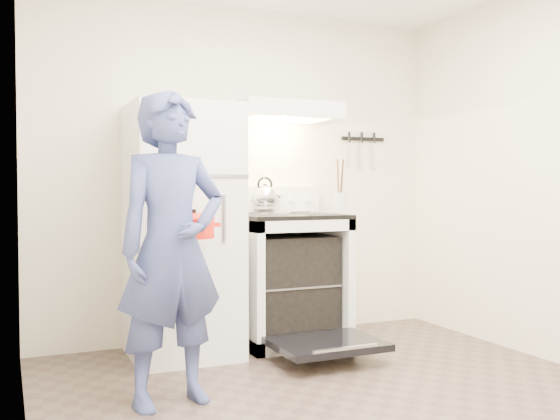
# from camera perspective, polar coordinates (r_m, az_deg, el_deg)

# --- Properties ---
(floor) EXTENTS (3.60, 3.60, 0.00)m
(floor) POSITION_cam_1_polar(r_m,az_deg,el_deg) (3.36, 8.07, -17.84)
(floor) COLOR #4E4237
(floor) RESTS_ON ground
(back_wall) EXTENTS (3.20, 0.02, 2.50)m
(back_wall) POSITION_cam_1_polar(r_m,az_deg,el_deg) (4.79, -3.33, 3.31)
(back_wall) COLOR beige
(back_wall) RESTS_ON ground
(refrigerator) EXTENTS (0.70, 0.70, 1.70)m
(refrigerator) POSITION_cam_1_polar(r_m,az_deg,el_deg) (4.29, -8.95, -1.91)
(refrigerator) COLOR white
(refrigerator) RESTS_ON floor
(stove_body) EXTENTS (0.76, 0.65, 0.92)m
(stove_body) POSITION_cam_1_polar(r_m,az_deg,el_deg) (4.63, 0.80, -6.46)
(stove_body) COLOR white
(stove_body) RESTS_ON floor
(cooktop) EXTENTS (0.76, 0.65, 0.03)m
(cooktop) POSITION_cam_1_polar(r_m,az_deg,el_deg) (4.58, 0.80, -0.57)
(cooktop) COLOR black
(cooktop) RESTS_ON stove_body
(backsplash) EXTENTS (0.76, 0.07, 0.20)m
(backsplash) POSITION_cam_1_polar(r_m,az_deg,el_deg) (4.84, -0.60, 0.93)
(backsplash) COLOR white
(backsplash) RESTS_ON cooktop
(oven_door) EXTENTS (0.70, 0.54, 0.04)m
(oven_door) POSITION_cam_1_polar(r_m,az_deg,el_deg) (4.17, 4.29, -12.11)
(oven_door) COLOR black
(oven_door) RESTS_ON floor
(oven_rack) EXTENTS (0.60, 0.52, 0.01)m
(oven_rack) POSITION_cam_1_polar(r_m,az_deg,el_deg) (4.63, 0.80, -6.71)
(oven_rack) COLOR slate
(oven_rack) RESTS_ON stove_body
(range_hood) EXTENTS (0.76, 0.50, 0.12)m
(range_hood) POSITION_cam_1_polar(r_m,az_deg,el_deg) (4.68, 0.42, 8.99)
(range_hood) COLOR white
(range_hood) RESTS_ON back_wall
(knife_strip) EXTENTS (0.40, 0.02, 0.03)m
(knife_strip) POSITION_cam_1_polar(r_m,az_deg,el_deg) (5.25, 7.59, 6.45)
(knife_strip) COLOR black
(knife_strip) RESTS_ON back_wall
(pizza_stone) EXTENTS (0.34, 0.34, 0.02)m
(pizza_stone) POSITION_cam_1_polar(r_m,az_deg,el_deg) (4.72, 0.72, -6.37)
(pizza_stone) COLOR #8E6E4B
(pizza_stone) RESTS_ON oven_rack
(tea_kettle) EXTENTS (0.23, 0.19, 0.28)m
(tea_kettle) POSITION_cam_1_polar(r_m,az_deg,el_deg) (4.74, -1.39, 1.36)
(tea_kettle) COLOR silver
(tea_kettle) RESTS_ON cooktop
(utensil_jar) EXTENTS (0.11, 0.11, 0.13)m
(utensil_jar) POSITION_cam_1_polar(r_m,az_deg,el_deg) (4.51, 5.56, 0.78)
(utensil_jar) COLOR silver
(utensil_jar) RESTS_ON cooktop
(person) EXTENTS (0.67, 0.51, 1.65)m
(person) POSITION_cam_1_polar(r_m,az_deg,el_deg) (3.32, -9.86, -3.48)
(person) COLOR navy
(person) RESTS_ON floor
(dutch_oven) EXTENTS (0.32, 0.25, 0.22)m
(dutch_oven) POSITION_cam_1_polar(r_m,az_deg,el_deg) (3.73, -7.92, -1.67)
(dutch_oven) COLOR red
(dutch_oven) RESTS_ON person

